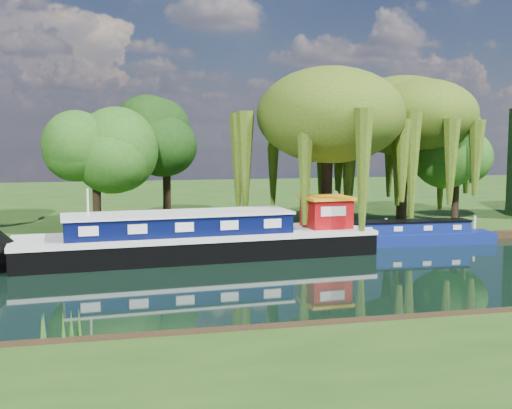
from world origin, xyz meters
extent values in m
plane|color=black|center=(0.00, 0.00, 0.00)|extent=(120.00, 120.00, 0.00)
cube|color=#203F11|center=(0.00, 34.00, 0.23)|extent=(120.00, 52.00, 0.45)
cube|color=black|center=(-8.75, 6.06, 0.47)|extent=(19.02, 5.49, 1.25)
cube|color=silver|center=(-8.75, 6.06, 1.20)|extent=(19.13, 5.58, 0.23)
cube|color=#050B34|center=(-9.79, 5.99, 1.82)|extent=(11.82, 3.82, 0.99)
cube|color=silver|center=(-9.79, 5.99, 2.38)|extent=(12.04, 4.04, 0.13)
cube|color=maroon|center=(-1.47, 6.58, 2.11)|extent=(2.45, 2.45, 1.56)
cube|color=orange|center=(-1.47, 6.58, 2.97)|extent=(2.73, 2.73, 0.17)
cylinder|color=silver|center=(-14.37, 5.66, 2.58)|extent=(0.10, 0.10, 2.50)
cube|color=navy|center=(3.93, 7.30, 0.29)|extent=(10.61, 2.23, 0.79)
cube|color=navy|center=(3.93, 7.30, 1.02)|extent=(7.43, 1.65, 0.66)
cube|color=black|center=(3.93, 7.30, 1.39)|extent=(7.53, 1.74, 0.09)
cube|color=silver|center=(1.14, 6.75, 1.05)|extent=(0.53, 0.07, 0.28)
cube|color=silver|center=(2.98, 6.67, 1.05)|extent=(0.53, 0.07, 0.28)
cube|color=silver|center=(4.82, 6.58, 1.05)|extent=(0.53, 0.07, 0.28)
cube|color=silver|center=(6.67, 6.50, 1.05)|extent=(0.53, 0.07, 0.28)
cylinder|color=black|center=(-0.04, 10.62, 3.35)|extent=(0.75, 0.75, 5.81)
ellipsoid|color=#355011|center=(-0.04, 10.62, 7.55)|extent=(8.11, 8.11, 5.24)
cylinder|color=black|center=(5.95, 12.40, 3.20)|extent=(0.78, 0.78, 5.50)
ellipsoid|color=#355011|center=(5.95, 12.40, 7.17)|extent=(7.51, 7.51, 4.85)
cylinder|color=black|center=(-14.05, 13.45, 3.29)|extent=(0.49, 0.49, 5.68)
ellipsoid|color=#1E5014|center=(-14.05, 13.45, 5.62)|extent=(4.65, 4.65, 4.65)
cylinder|color=black|center=(-9.35, 17.55, 3.50)|extent=(0.51, 0.51, 6.09)
ellipsoid|color=black|center=(-9.35, 17.55, 5.99)|extent=(4.87, 4.87, 4.87)
cylinder|color=black|center=(10.19, 12.80, 3.18)|extent=(0.49, 0.49, 5.46)
ellipsoid|color=#1E5014|center=(10.19, 12.80, 5.41)|extent=(4.37, 4.37, 4.37)
cylinder|color=silver|center=(0.50, 10.50, 1.55)|extent=(0.10, 0.10, 2.20)
sphere|color=white|center=(0.50, 10.50, 2.83)|extent=(0.36, 0.36, 0.36)
cylinder|color=silver|center=(-10.00, 8.40, 0.95)|extent=(0.16, 0.16, 1.00)
cylinder|color=silver|center=(-4.00, 8.40, 0.95)|extent=(0.16, 0.16, 1.00)
cylinder|color=silver|center=(3.00, 8.40, 0.95)|extent=(0.16, 0.16, 1.00)
cylinder|color=silver|center=(9.00, 8.40, 0.95)|extent=(0.16, 0.16, 1.00)
cone|color=#235616|center=(-15.00, -7.60, 0.55)|extent=(1.20, 1.20, 1.10)
camera|label=1|loc=(-13.41, -27.26, 6.40)|focal=45.00mm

